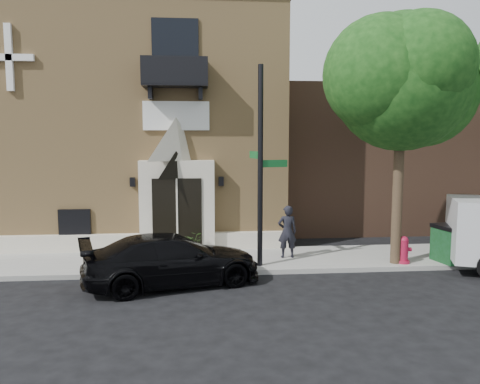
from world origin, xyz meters
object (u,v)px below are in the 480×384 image
object	(u,v)px
street_sign	(261,166)
pedestrian_near	(287,232)
black_sedan	(172,260)
fire_hydrant	(404,250)
dumpster	(463,242)

from	to	relation	value
street_sign	pedestrian_near	world-z (taller)	street_sign
black_sedan	pedestrian_near	xyz separation A→B (m)	(3.68, 2.19, 0.31)
fire_hydrant	street_sign	bearing A→B (deg)	178.00
dumpster	pedestrian_near	world-z (taller)	pedestrian_near
black_sedan	dumpster	world-z (taller)	black_sedan
street_sign	fire_hydrant	xyz separation A→B (m)	(4.59, -0.16, -2.68)
black_sedan	fire_hydrant	xyz separation A→B (m)	(7.25, 1.15, -0.14)
dumpster	pedestrian_near	bearing A→B (deg)	159.28
street_sign	dumpster	xyz separation A→B (m)	(6.65, -0.04, -2.50)
black_sedan	pedestrian_near	size ratio (longest dim) A/B	2.83
fire_hydrant	dumpster	xyz separation A→B (m)	(2.06, 0.12, 0.18)
dumpster	pedestrian_near	xyz separation A→B (m)	(-5.63, 0.92, 0.27)
street_sign	pedestrian_near	xyz separation A→B (m)	(1.02, 0.88, -2.23)
street_sign	dumpster	world-z (taller)	street_sign
street_sign	pedestrian_near	bearing A→B (deg)	26.65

